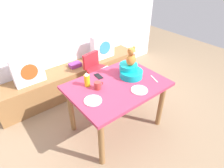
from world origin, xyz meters
The scene contains 16 objects.
ground_plane centered at (0.00, 0.00, 0.00)m, with size 8.00×8.00×0.00m, color #8C7256.
back_wall centered at (0.00, 1.45, 1.30)m, with size 4.40×0.10×2.60m, color silver.
window_bench centered at (0.00, 1.18, 0.23)m, with size 2.60×0.44×0.46m, color olive.
pillow_floral_left centered at (-0.72, 1.16, 0.68)m, with size 0.44×0.15×0.44m.
pillow_floral_right centered at (0.64, 1.16, 0.68)m, with size 0.44×0.15×0.44m.
book_stack centered at (0.05, 1.18, 0.49)m, with size 0.20×0.14×0.06m, color #86348D.
dining_table centered at (0.00, 0.00, 0.63)m, with size 1.20×0.87×0.74m.
highchair centered at (0.20, 0.75, 0.52)m, with size 0.37×0.49×0.79m.
infant_seat_teal centered at (0.26, 0.04, 0.81)m, with size 0.30×0.33×0.16m.
teddy_bear centered at (0.26, 0.04, 1.02)m, with size 0.13×0.12×0.25m.
ketchup_bottle centered at (-0.30, 0.21, 0.83)m, with size 0.07×0.07×0.18m.
coffee_mug centered at (-0.24, 0.07, 0.79)m, with size 0.12×0.08×0.09m.
dinner_plate_near centered at (0.12, -0.27, 0.75)m, with size 0.20×0.20×0.01m, color white.
dinner_plate_far centered at (-0.42, -0.08, 0.75)m, with size 0.20×0.20×0.01m, color white.
cell_phone centered at (-0.07, 0.29, 0.74)m, with size 0.07×0.14×0.01m, color black.
table_fork centered at (0.45, -0.21, 0.74)m, with size 0.02×0.17×0.01m, color silver.
Camera 1 is at (-1.26, -1.47, 2.07)m, focal length 30.34 mm.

